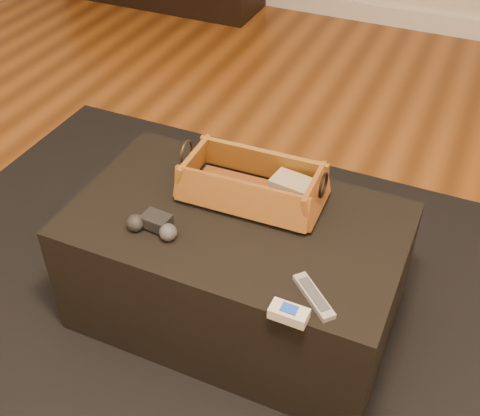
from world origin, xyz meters
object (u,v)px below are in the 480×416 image
at_px(wicker_basket, 252,185).
at_px(silver_remote, 314,296).
at_px(tv_remote, 243,193).
at_px(game_controller, 154,225).
at_px(ottoman, 237,268).
at_px(cream_gadget, 289,313).

relative_size(wicker_basket, silver_remote, 3.08).
bearing_deg(silver_remote, tv_remote, 137.85).
bearing_deg(tv_remote, game_controller, -133.85).
distance_m(ottoman, tv_remote, 0.25).
relative_size(game_controller, cream_gadget, 1.62).
distance_m(ottoman, wicker_basket, 0.28).
relative_size(tv_remote, wicker_basket, 0.52).
bearing_deg(cream_gadget, ottoman, 133.00).
distance_m(ottoman, game_controller, 0.34).
distance_m(tv_remote, game_controller, 0.30).
bearing_deg(game_controller, tv_remote, 53.92).
bearing_deg(game_controller, cream_gadget, -16.87).
bearing_deg(wicker_basket, cream_gadget, -55.95).
relative_size(tv_remote, game_controller, 1.46).
distance_m(wicker_basket, cream_gadget, 0.48).
xyz_separation_m(wicker_basket, game_controller, (-0.20, -0.26, -0.03)).
relative_size(game_controller, silver_remote, 1.09).
distance_m(tv_remote, silver_remote, 0.44).
height_order(ottoman, wicker_basket, wicker_basket).
relative_size(wicker_basket, game_controller, 2.83).
xyz_separation_m(tv_remote, wicker_basket, (0.02, 0.02, 0.02)).
height_order(wicker_basket, game_controller, wicker_basket).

